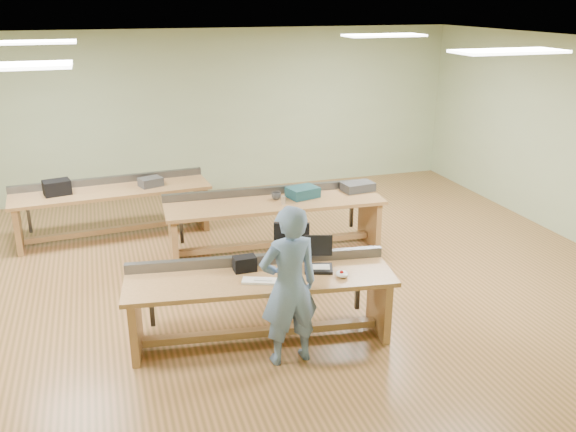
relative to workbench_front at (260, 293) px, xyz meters
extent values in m
plane|color=#976239|center=(0.27, 1.53, -0.56)|extent=(10.00, 10.00, 0.00)
plane|color=silver|center=(0.27, 1.53, 2.44)|extent=(10.00, 10.00, 0.00)
cube|color=#9FB287|center=(0.27, 5.53, 0.94)|extent=(10.00, 0.04, 3.00)
cube|color=#9FB287|center=(0.27, -2.47, 0.94)|extent=(10.00, 0.04, 3.00)
cube|color=white|center=(-2.23, 3.03, 2.41)|extent=(1.20, 0.50, 0.03)
cube|color=white|center=(2.77, 0.03, 2.41)|extent=(1.20, 0.50, 0.03)
cube|color=white|center=(2.77, 3.03, 2.41)|extent=(1.20, 0.50, 0.03)
cube|color=#B37B4B|center=(-0.01, -0.04, 0.17)|extent=(2.90, 1.13, 0.05)
cube|color=#B37B4B|center=(-1.30, 0.14, -0.21)|extent=(0.17, 0.66, 0.70)
cube|color=#B37B4B|center=(1.29, -0.21, -0.21)|extent=(0.17, 0.66, 0.70)
cube|color=#B37B4B|center=(-0.01, -0.04, -0.46)|extent=(2.51, 0.44, 0.08)
cube|color=#4E5055|center=(0.04, 0.30, 0.25)|extent=(2.81, 0.46, 0.11)
cube|color=#B37B4B|center=(0.84, 2.33, 0.17)|extent=(3.18, 0.98, 0.05)
cube|color=#B37B4B|center=(-0.63, 2.39, -0.21)|extent=(0.11, 0.74, 0.70)
cube|color=#B37B4B|center=(2.31, 2.26, -0.21)|extent=(0.11, 0.74, 0.70)
cube|color=#B37B4B|center=(0.84, 2.33, -0.46)|extent=(2.84, 0.23, 0.08)
cube|color=#4E5055|center=(0.86, 2.70, 0.25)|extent=(3.14, 0.22, 0.11)
cube|color=#B37B4B|center=(-1.37, 3.63, 0.17)|extent=(3.00, 1.00, 0.05)
cube|color=#B37B4B|center=(-2.74, 3.53, -0.21)|extent=(0.13, 0.69, 0.70)
cube|color=#B37B4B|center=(0.00, 3.73, -0.21)|extent=(0.13, 0.69, 0.70)
cube|color=#B37B4B|center=(-1.37, 3.63, -0.46)|extent=(2.65, 0.30, 0.08)
cube|color=#4E5055|center=(-1.40, 3.98, 0.25)|extent=(2.95, 0.30, 0.11)
imported|color=#6A8EAD|center=(0.17, -0.49, 0.28)|extent=(0.64, 0.44, 1.67)
cube|color=black|center=(0.64, -0.04, 0.21)|extent=(0.36, 0.33, 0.03)
cube|color=black|center=(0.67, 0.07, 0.43)|extent=(0.29, 0.11, 0.24)
cube|color=silver|center=(-0.01, -0.15, 0.21)|extent=(0.46, 0.29, 0.02)
ellipsoid|color=white|center=(0.82, -0.28, 0.23)|extent=(0.15, 0.17, 0.06)
cube|color=black|center=(-0.12, 0.18, 0.28)|extent=(0.24, 0.16, 0.16)
cylinder|color=black|center=(0.56, 0.68, -0.32)|extent=(0.06, 0.06, 0.47)
cube|color=black|center=(0.56, 0.68, -0.06)|extent=(0.57, 0.57, 0.06)
cube|color=black|center=(0.63, 0.89, 0.20)|extent=(0.43, 0.19, 0.41)
cylinder|color=black|center=(0.56, 0.68, -0.52)|extent=(0.66, 0.66, 0.06)
cube|color=#163E48|center=(1.29, 2.41, 0.27)|extent=(0.50, 0.42, 0.15)
cube|color=#343537|center=(2.19, 2.45, 0.26)|extent=(0.50, 0.35, 0.13)
imported|color=#343537|center=(0.89, 2.42, 0.25)|extent=(0.15, 0.15, 0.11)
cylinder|color=#BCBCC0|center=(0.93, 2.19, 0.25)|extent=(0.08, 0.08, 0.12)
cube|color=black|center=(-2.14, 3.62, 0.30)|extent=(0.43, 0.34, 0.22)
cube|color=#343537|center=(-0.78, 3.64, 0.26)|extent=(0.40, 0.34, 0.13)
camera|label=1|loc=(-1.46, -5.63, 2.96)|focal=38.00mm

